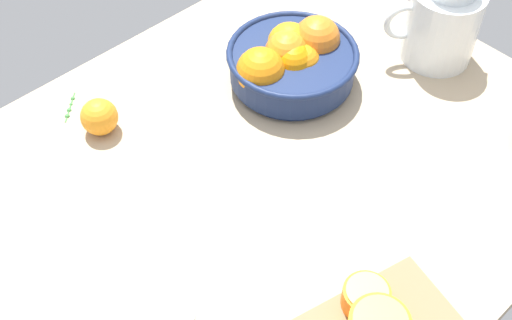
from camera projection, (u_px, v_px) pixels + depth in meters
The scene contains 6 objects.
ground_plane at pixel (238, 191), 109.51cm from camera, with size 119.89×85.04×3.00cm, color tan.
fruit_bowl at pixel (291, 60), 121.12cm from camera, with size 24.15×24.15×11.13cm.
juice_pitcher at pixel (441, 25), 124.01cm from camera, with size 16.45×13.86×19.72cm.
orange_half_0 at pixel (366, 297), 91.55cm from camera, with size 6.67×6.67×3.69cm.
loose_orange_1 at pixel (99, 117), 114.07cm from camera, with size 6.47×6.47×6.47cm, color orange.
herb_sprig_0 at pixel (69, 107), 119.75cm from camera, with size 5.58×5.52×0.92cm.
Camera 1 is at (-43.81, -51.19, 85.03)cm, focal length 46.65 mm.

